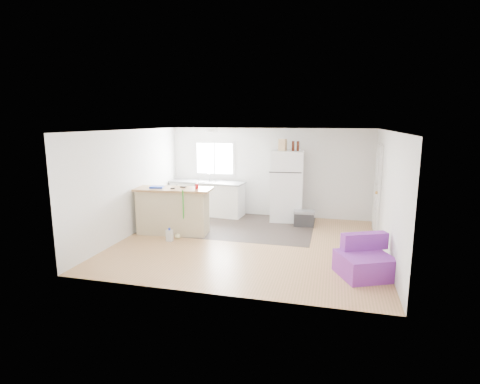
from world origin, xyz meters
name	(u,v)px	position (x,y,z in m)	size (l,w,h in m)	color
room	(249,188)	(0.00, 0.00, 1.20)	(5.51, 5.01, 2.41)	#AB7F48
vinyl_zone	(231,225)	(-0.73, 1.25, 0.00)	(4.05, 2.50, 0.00)	#382E2A
window	(215,158)	(-1.55, 2.49, 1.55)	(1.18, 0.06, 0.98)	white
interior_door	(377,190)	(2.72, 1.55, 1.02)	(0.11, 0.92, 2.10)	white
ceiling_fixture	(212,130)	(-1.20, 1.20, 2.36)	(0.30, 0.30, 0.07)	white
kitchen_cabinets	(207,198)	(-1.68, 2.17, 0.48)	(2.16, 0.86, 1.22)	white
peninsula	(173,211)	(-1.86, 0.27, 0.54)	(1.80, 0.84, 1.07)	#C2B58C
refrigerator	(287,186)	(0.54, 2.10, 0.92)	(0.88, 0.84, 1.84)	white
cooler	(304,218)	(1.05, 1.65, 0.20)	(0.54, 0.39, 0.39)	#2A2A2C
purple_seat	(364,261)	(2.29, -1.18, 0.25)	(1.07, 1.07, 0.67)	purple
cleaner_jug	(170,235)	(-1.70, -0.30, 0.13)	(0.14, 0.11, 0.30)	silver
mop	(180,228)	(-1.56, -0.07, 0.23)	(0.24, 0.31, 1.13)	green
red_cup	(197,186)	(-1.28, 0.32, 1.13)	(0.08, 0.08, 0.12)	#BA0B10
blue_tray	(157,187)	(-2.22, 0.22, 1.09)	(0.30, 0.22, 0.04)	#1537C5
tool_a	(183,187)	(-1.64, 0.39, 1.09)	(0.14, 0.05, 0.03)	black
tool_b	(173,188)	(-1.81, 0.18, 1.09)	(0.10, 0.04, 0.03)	black
cardboard_box	(283,145)	(0.42, 2.04, 1.99)	(0.20, 0.10, 0.30)	tan
bottle_left	(293,146)	(0.69, 2.06, 1.96)	(0.07, 0.07, 0.25)	#3D160B
bottle_right	(298,146)	(0.81, 2.09, 1.96)	(0.07, 0.07, 0.25)	#3D160B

